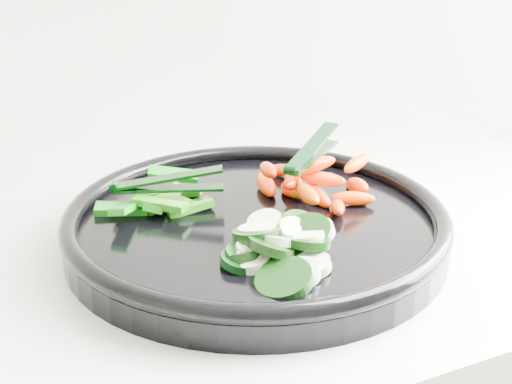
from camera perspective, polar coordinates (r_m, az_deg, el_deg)
name	(u,v)px	position (r m, az deg, el deg)	size (l,w,h in m)	color
veggie_tray	(256,225)	(0.70, 0.00, -2.63)	(0.47, 0.47, 0.04)	black
cucumber_pile	(276,248)	(0.62, 1.59, -4.50)	(0.12, 0.14, 0.04)	black
carrot_pile	(310,180)	(0.74, 4.37, 0.96)	(0.13, 0.16, 0.05)	#FA3200
pepper_pile	(161,200)	(0.73, -7.58, -0.66)	(0.13, 0.11, 0.03)	#0A710B
tong_carrot	(311,152)	(0.73, 4.43, 3.17)	(0.10, 0.08, 0.02)	black
tong_pepper	(165,183)	(0.72, -7.29, 0.68)	(0.11, 0.06, 0.02)	black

